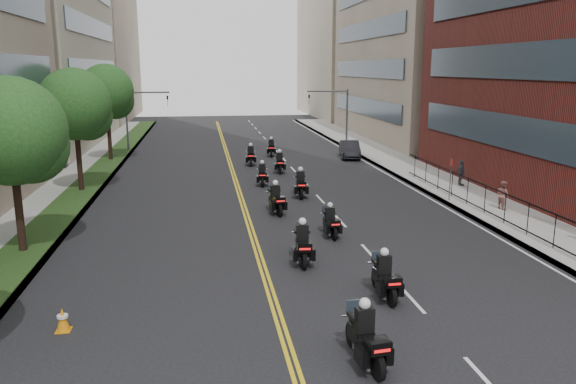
% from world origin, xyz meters
% --- Properties ---
extents(sidewalk_right, '(4.00, 90.00, 0.15)m').
position_xyz_m(sidewalk_right, '(12.00, 25.00, 0.07)').
color(sidewalk_right, gray).
rests_on(sidewalk_right, ground).
extents(sidewalk_left, '(4.00, 90.00, 0.15)m').
position_xyz_m(sidewalk_left, '(-12.00, 25.00, 0.07)').
color(sidewalk_left, gray).
rests_on(sidewalk_left, ground).
extents(grass_strip, '(2.00, 90.00, 0.04)m').
position_xyz_m(grass_strip, '(-11.20, 25.00, 0.17)').
color(grass_strip, '#1C3513').
rests_on(grass_strip, sidewalk_left).
extents(building_right_far, '(15.00, 28.00, 26.00)m').
position_xyz_m(building_right_far, '(21.50, 78.00, 13.00)').
color(building_right_far, '#A79B87').
rests_on(building_right_far, ground).
extents(building_left_far, '(16.00, 28.00, 26.00)m').
position_xyz_m(building_left_far, '(-22.00, 78.00, 13.00)').
color(building_left_far, gray).
rests_on(building_left_far, ground).
extents(iron_fence, '(0.05, 28.00, 1.50)m').
position_xyz_m(iron_fence, '(11.00, 12.00, 0.90)').
color(iron_fence, black).
rests_on(iron_fence, sidewalk_right).
extents(street_trees, '(4.40, 38.40, 7.98)m').
position_xyz_m(street_trees, '(-11.05, 18.61, 5.13)').
color(street_trees, black).
rests_on(street_trees, ground).
extents(traffic_signal_right, '(4.09, 0.20, 5.60)m').
position_xyz_m(traffic_signal_right, '(9.54, 42.00, 3.70)').
color(traffic_signal_right, '#3F3F44').
rests_on(traffic_signal_right, ground).
extents(traffic_signal_left, '(4.09, 0.20, 5.60)m').
position_xyz_m(traffic_signal_left, '(-9.54, 42.00, 3.70)').
color(traffic_signal_left, '#3F3F44').
rests_on(traffic_signal_left, ground).
extents(motorcycle_0, '(0.70, 2.45, 1.81)m').
position_xyz_m(motorcycle_0, '(0.44, 1.18, 0.71)').
color(motorcycle_0, black).
rests_on(motorcycle_0, ground).
extents(motorcycle_1, '(0.54, 2.34, 1.73)m').
position_xyz_m(motorcycle_1, '(2.32, 5.33, 0.68)').
color(motorcycle_1, black).
rests_on(motorcycle_1, ground).
extents(motorcycle_2, '(0.67, 2.48, 1.83)m').
position_xyz_m(motorcycle_2, '(0.19, 9.18, 0.72)').
color(motorcycle_2, black).
rests_on(motorcycle_2, ground).
extents(motorcycle_3, '(0.50, 2.15, 1.58)m').
position_xyz_m(motorcycle_3, '(2.12, 12.59, 0.63)').
color(motorcycle_3, black).
rests_on(motorcycle_3, ground).
extents(motorcycle_4, '(0.70, 2.42, 1.79)m').
position_xyz_m(motorcycle_4, '(0.17, 17.11, 0.71)').
color(motorcycle_4, black).
rests_on(motorcycle_4, ground).
extents(motorcycle_5, '(0.69, 2.46, 1.82)m').
position_xyz_m(motorcycle_5, '(2.15, 20.79, 0.72)').
color(motorcycle_5, black).
rests_on(motorcycle_5, ground).
extents(motorcycle_6, '(0.60, 2.25, 1.66)m').
position_xyz_m(motorcycle_6, '(0.24, 24.59, 0.65)').
color(motorcycle_6, black).
rests_on(motorcycle_6, ground).
extents(motorcycle_7, '(0.60, 2.35, 1.73)m').
position_xyz_m(motorcycle_7, '(2.00, 28.96, 0.68)').
color(motorcycle_7, black).
rests_on(motorcycle_7, ground).
extents(motorcycle_8, '(0.62, 2.39, 1.77)m').
position_xyz_m(motorcycle_8, '(0.17, 32.52, 0.70)').
color(motorcycle_8, black).
rests_on(motorcycle_8, ground).
extents(motorcycle_9, '(0.66, 2.32, 1.71)m').
position_xyz_m(motorcycle_9, '(2.36, 36.85, 0.68)').
color(motorcycle_9, black).
rests_on(motorcycle_9, ground).
extents(parked_sedan, '(2.26, 4.63, 1.46)m').
position_xyz_m(parked_sedan, '(8.96, 34.94, 0.73)').
color(parked_sedan, black).
rests_on(parked_sedan, ground).
extents(pedestrian_b, '(0.70, 0.84, 1.54)m').
position_xyz_m(pedestrian_b, '(12.37, 15.65, 0.92)').
color(pedestrian_b, '#8D554D').
rests_on(pedestrian_b, sidewalk_right).
extents(pedestrian_c, '(0.41, 0.98, 1.67)m').
position_xyz_m(pedestrian_c, '(12.90, 21.77, 0.99)').
color(pedestrian_c, '#404048').
rests_on(pedestrian_c, sidewalk_right).
extents(traffic_cone, '(0.43, 0.43, 0.72)m').
position_xyz_m(traffic_cone, '(-7.89, 4.41, 0.35)').
color(traffic_cone, orange).
rests_on(traffic_cone, ground).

